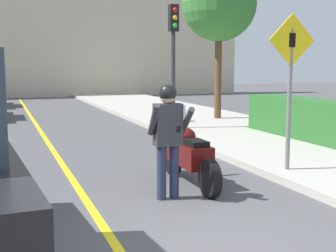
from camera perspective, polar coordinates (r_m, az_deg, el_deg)
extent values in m
cube|color=#ADA89E|center=(10.68, 18.24, -3.21)|extent=(4.40, 44.00, 0.13)
cube|color=yellow|center=(10.48, -13.39, -3.59)|extent=(0.12, 36.00, 0.01)
cube|color=beige|center=(30.34, -16.93, 10.82)|extent=(28.00, 1.20, 7.87)
cylinder|color=black|center=(7.05, 5.13, -6.41)|extent=(0.14, 0.57, 0.57)
cylinder|color=black|center=(8.47, 0.59, -4.03)|extent=(0.14, 0.57, 0.57)
cube|color=#510C0C|center=(7.70, 2.66, -3.45)|extent=(0.40, 1.09, 0.36)
sphere|color=#510C0C|center=(7.79, 2.25, -1.38)|extent=(0.32, 0.32, 0.32)
cube|color=black|center=(7.44, 3.40, -2.12)|extent=(0.28, 0.48, 0.10)
cylinder|color=silver|center=(8.13, 1.21, 0.55)|extent=(0.62, 0.03, 0.03)
cube|color=silver|center=(8.18, 1.04, 1.44)|extent=(0.36, 0.12, 0.31)
cylinder|color=#282D4C|center=(6.89, -0.80, -5.72)|extent=(0.14, 0.14, 0.80)
cylinder|color=#282D4C|center=(6.96, 0.76, -5.59)|extent=(0.14, 0.14, 0.80)
cube|color=#333338|center=(6.80, -0.02, 0.17)|extent=(0.40, 0.22, 0.61)
cylinder|color=#333338|center=(6.62, -1.76, 0.76)|extent=(0.09, 0.37, 0.48)
cylinder|color=#333338|center=(6.77, 2.32, 0.65)|extent=(0.09, 0.43, 0.43)
sphere|color=tan|center=(6.76, -0.02, 3.59)|extent=(0.22, 0.22, 0.22)
sphere|color=black|center=(6.76, -0.02, 4.01)|extent=(0.26, 0.26, 0.26)
cube|color=black|center=(6.57, 1.31, -0.37)|extent=(0.06, 0.05, 0.11)
cylinder|color=slate|center=(8.43, 14.56, 3.05)|extent=(0.08, 0.08, 2.45)
cube|color=yellow|center=(8.41, 14.87, 10.09)|extent=(0.91, 0.02, 0.91)
cube|color=black|center=(8.39, 14.93, 10.09)|extent=(0.12, 0.01, 0.24)
cylinder|color=#2D2D30|center=(13.69, 0.64, 7.18)|extent=(0.12, 0.12, 3.56)
cube|color=black|center=(13.74, 0.68, 13.03)|extent=(0.26, 0.22, 0.76)
sphere|color=red|center=(13.65, 0.86, 13.99)|extent=(0.14, 0.14, 0.14)
sphere|color=gold|center=(13.62, 0.86, 13.07)|extent=(0.14, 0.14, 0.14)
sphere|color=green|center=(13.60, 0.86, 12.15)|extent=(0.14, 0.14, 0.14)
cube|color=#286028|center=(11.78, 18.73, 0.50)|extent=(0.90, 5.79, 0.99)
cylinder|color=brown|center=(16.33, 6.13, 6.23)|extent=(0.24, 0.24, 3.02)
sphere|color=#387A33|center=(16.46, 6.24, 14.61)|extent=(2.54, 2.54, 2.54)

